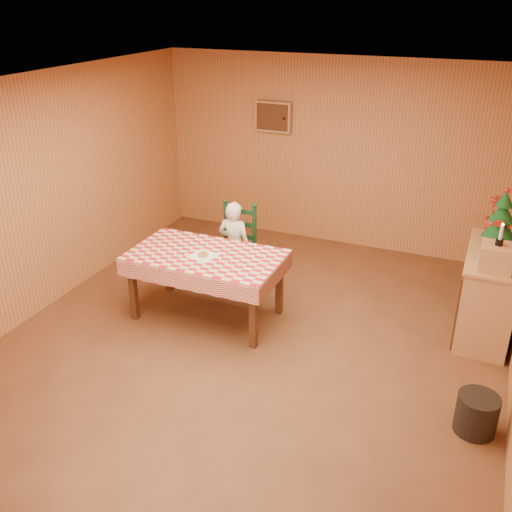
{
  "coord_description": "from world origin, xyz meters",
  "views": [
    {
      "loc": [
        2.01,
        -4.53,
        3.36
      ],
      "look_at": [
        0.0,
        0.2,
        0.95
      ],
      "focal_mm": 40.0,
      "sensor_mm": 36.0,
      "label": 1
    }
  ],
  "objects": [
    {
      "name": "donut",
      "position": [
        -0.67,
        0.34,
        0.79
      ],
      "size": [
        0.14,
        0.14,
        0.04
      ],
      "primitive_type": "torus",
      "rotation": [
        0.0,
        0.0,
        -0.4
      ],
      "color": "#C58C46",
      "rests_on": "napkin"
    },
    {
      "name": "flower_arrangement",
      "position": [
        2.15,
        1.81,
        1.13
      ],
      "size": [
        0.29,
        0.29,
        0.41
      ],
      "primitive_type": "imported",
      "rotation": [
        0.0,
        0.0,
        0.36
      ],
      "color": "#A81D0F",
      "rests_on": "shelf_unit"
    },
    {
      "name": "seated_child",
      "position": [
        -0.67,
        1.12,
        0.56
      ],
      "size": [
        0.41,
        0.27,
        1.12
      ],
      "primitive_type": "imported",
      "rotation": [
        0.0,
        0.0,
        3.14
      ],
      "color": "white",
      "rests_on": "ground"
    },
    {
      "name": "crate",
      "position": [
        2.2,
        0.86,
        1.06
      ],
      "size": [
        0.3,
        0.3,
        0.25
      ],
      "primitive_type": "cube",
      "rotation": [
        0.0,
        0.0,
        0.01
      ],
      "color": "tan",
      "rests_on": "shelf_unit"
    },
    {
      "name": "dining_table",
      "position": [
        -0.67,
        0.39,
        0.69
      ],
      "size": [
        1.66,
        0.96,
        0.77
      ],
      "color": "#4F2A15",
      "rests_on": "ground"
    },
    {
      "name": "storage_bin",
      "position": [
        2.24,
        -0.4,
        0.17
      ],
      "size": [
        0.45,
        0.45,
        0.34
      ],
      "primitive_type": "cylinder",
      "rotation": [
        0.0,
        0.0,
        0.39
      ],
      "color": "black",
      "rests_on": "ground"
    },
    {
      "name": "christmas_tree",
      "position": [
        2.2,
        1.51,
        1.21
      ],
      "size": [
        0.34,
        0.34,
        0.62
      ],
      "color": "#4F2A15",
      "rests_on": "shelf_unit"
    },
    {
      "name": "cabin_walls",
      "position": [
        -0.0,
        0.53,
        1.83
      ],
      "size": [
        5.1,
        6.05,
        2.65
      ],
      "color": "#C17C45",
      "rests_on": "ground"
    },
    {
      "name": "ladder_chair",
      "position": [
        -0.67,
        1.17,
        0.5
      ],
      "size": [
        0.44,
        0.4,
        1.08
      ],
      "color": "black",
      "rests_on": "ground"
    },
    {
      "name": "napkin",
      "position": [
        -0.67,
        0.34,
        0.77
      ],
      "size": [
        0.3,
        0.3,
        0.0
      ],
      "primitive_type": "cube",
      "rotation": [
        0.0,
        0.0,
        -0.18
      ],
      "color": "white",
      "rests_on": "dining_table"
    },
    {
      "name": "candle_set",
      "position": [
        2.2,
        0.86,
        1.24
      ],
      "size": [
        0.07,
        0.07,
        0.22
      ],
      "color": "black",
      "rests_on": "crate"
    },
    {
      "name": "ground",
      "position": [
        0.0,
        0.0,
        0.0
      ],
      "size": [
        6.0,
        6.0,
        0.0
      ],
      "primitive_type": "plane",
      "color": "brown",
      "rests_on": "ground"
    },
    {
      "name": "shelf_unit",
      "position": [
        2.19,
        1.26,
        0.47
      ],
      "size": [
        0.54,
        1.24,
        0.93
      ],
      "color": "tan",
      "rests_on": "ground"
    }
  ]
}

